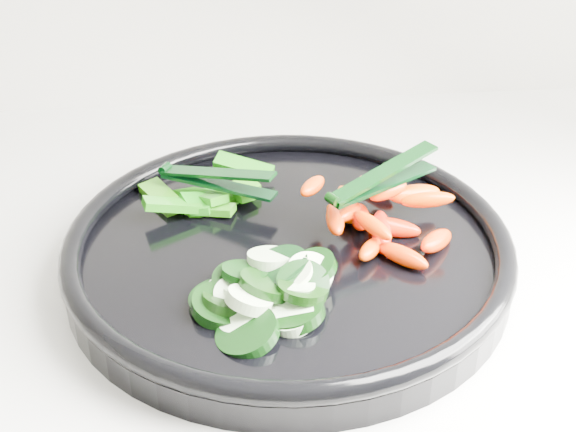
{
  "coord_description": "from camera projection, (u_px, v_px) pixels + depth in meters",
  "views": [
    {
      "loc": [
        0.04,
        1.09,
        1.33
      ],
      "look_at": [
        0.09,
        1.64,
        0.99
      ],
      "focal_mm": 50.0,
      "sensor_mm": 36.0,
      "label": 1
    }
  ],
  "objects": [
    {
      "name": "pepper_pile",
      "position": [
        206.0,
        197.0,
        0.73
      ],
      "size": [
        0.13,
        0.1,
        0.04
      ],
      "color": "#0F6309",
      "rests_on": "veggie_tray"
    },
    {
      "name": "cucumber_pile",
      "position": [
        260.0,
        292.0,
        0.6
      ],
      "size": [
        0.13,
        0.13,
        0.04
      ],
      "color": "black",
      "rests_on": "veggie_tray"
    },
    {
      "name": "tong_carrot",
      "position": [
        380.0,
        179.0,
        0.67
      ],
      "size": [
        0.1,
        0.07,
        0.02
      ],
      "color": "black",
      "rests_on": "carrot_pile"
    },
    {
      "name": "veggie_tray",
      "position": [
        288.0,
        251.0,
        0.67
      ],
      "size": [
        0.44,
        0.44,
        0.04
      ],
      "color": "black",
      "rests_on": "counter"
    },
    {
      "name": "tong_pepper",
      "position": [
        214.0,
        178.0,
        0.72
      ],
      "size": [
        0.11,
        0.07,
        0.02
      ],
      "color": "black",
      "rests_on": "pepper_pile"
    },
    {
      "name": "carrot_pile",
      "position": [
        379.0,
        214.0,
        0.68
      ],
      "size": [
        0.14,
        0.16,
        0.05
      ],
      "color": "#FF2000",
      "rests_on": "veggie_tray"
    }
  ]
}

